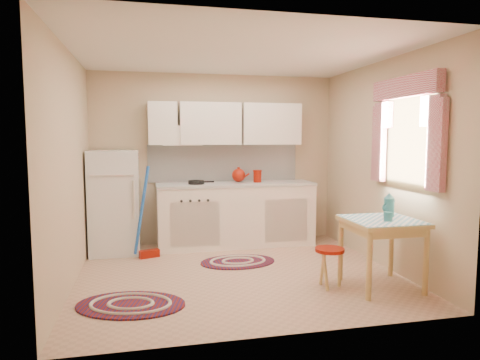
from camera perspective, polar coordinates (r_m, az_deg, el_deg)
name	(u,v)px	position (r m, az deg, el deg)	size (l,w,h in m)	color
room_shell	(247,136)	(5.10, 0.89, 5.94)	(3.64, 3.60, 2.52)	tan
fridge	(115,202)	(6.05, -16.37, -2.84)	(0.65, 0.60, 1.40)	white
broom	(148,213)	(5.71, -12.10, -4.26)	(0.28, 0.12, 1.20)	blue
base_cabinets	(236,215)	(6.26, -0.57, -4.75)	(2.25, 0.60, 0.88)	white
countertop	(236,184)	(6.19, -0.58, -0.55)	(2.27, 0.62, 0.04)	#B8B6AF
frying_pan	(196,182)	(6.04, -5.85, -0.31)	(0.23, 0.23, 0.05)	black
red_kettle	(239,175)	(6.19, -0.18, 0.64)	(0.22, 0.20, 0.22)	#8D1205
red_canister	(257,177)	(6.25, 2.33, 0.43)	(0.12, 0.12, 0.16)	#8D1205
table	(381,254)	(4.78, 18.30, -9.31)	(0.72, 0.72, 0.72)	#D7B56B
stool	(329,268)	(4.68, 11.83, -11.39)	(0.31, 0.31, 0.42)	#8D1205
coffee_pot	(389,205)	(4.86, 19.26, -3.13)	(0.14, 0.12, 0.27)	#28747D
mug	(388,217)	(4.61, 19.14, -4.67)	(0.09, 0.09, 0.10)	#28747D
rug_center	(238,262)	(5.50, -0.30, -10.85)	(0.95, 0.63, 0.02)	maroon
rug_left	(131,305)	(4.31, -14.36, -15.81)	(1.03, 0.69, 0.02)	maroon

